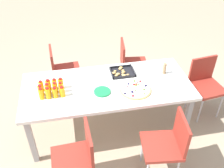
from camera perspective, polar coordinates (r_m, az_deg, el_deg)
ground_plane at (r=3.51m, az=-0.94°, el=-9.70°), size 12.00×12.00×0.00m
party_table at (r=3.06m, az=-1.06°, el=-1.22°), size 2.03×0.88×0.73m
chair_near_right at (r=2.75m, az=12.62°, el=-12.81°), size 0.45×0.45×0.83m
chair_far_left at (r=3.79m, az=-11.34°, el=3.40°), size 0.42×0.42×0.83m
chair_near_left at (r=2.61m, az=-7.61°, el=-15.74°), size 0.42×0.42×0.83m
chair_far_right at (r=3.89m, az=4.08°, el=5.01°), size 0.45×0.45×0.83m
chair_end at (r=3.68m, az=20.27°, el=0.40°), size 0.45×0.45×0.83m
juice_bottle_0 at (r=2.90m, az=-15.74°, el=-2.14°), size 0.06×0.06×0.15m
juice_bottle_1 at (r=2.89m, az=-14.29°, el=-2.03°), size 0.06×0.06×0.15m
juice_bottle_2 at (r=2.88m, az=-12.79°, el=-1.93°), size 0.06×0.06×0.13m
juice_bottle_3 at (r=2.88m, az=-11.22°, el=-1.72°), size 0.06×0.06×0.13m
juice_bottle_4 at (r=2.95m, az=-15.84°, el=-1.40°), size 0.06×0.06×0.14m
juice_bottle_5 at (r=2.94m, az=-14.32°, el=-1.17°), size 0.06×0.06×0.15m
juice_bottle_6 at (r=2.94m, az=-12.74°, el=-0.92°), size 0.06×0.06×0.15m
juice_bottle_7 at (r=2.94m, az=-11.50°, el=-0.82°), size 0.05×0.05×0.14m
juice_bottle_8 at (r=3.01m, az=-15.72°, el=-0.49°), size 0.05×0.05×0.14m
juice_bottle_9 at (r=3.00m, az=-14.20°, el=-0.26°), size 0.06×0.06×0.14m
juice_bottle_10 at (r=3.00m, az=-12.83°, el=-0.07°), size 0.05×0.05×0.15m
juice_bottle_11 at (r=3.00m, az=-11.49°, el=0.11°), size 0.06×0.06×0.14m
fruit_pizza at (r=2.95m, az=5.32°, el=-1.18°), size 0.37×0.37×0.05m
snack_tray at (r=3.22m, az=2.20°, el=2.65°), size 0.30×0.25×0.04m
plate_stack at (r=2.91m, az=-2.23°, el=-1.73°), size 0.19×0.19×0.02m
napkin_stack at (r=3.16m, az=11.42°, el=0.82°), size 0.15×0.15×0.01m
cardboard_tube at (r=3.25m, az=11.79°, el=3.43°), size 0.04×0.04×0.15m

